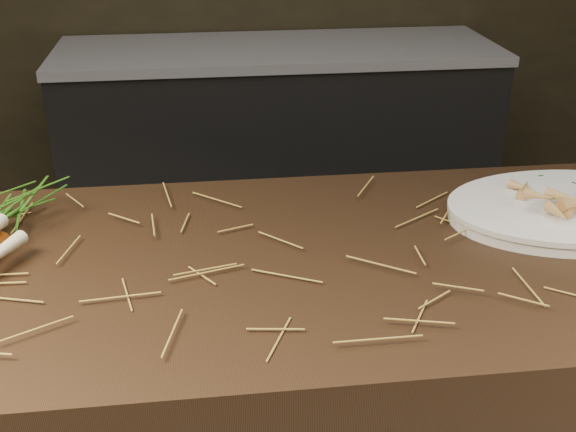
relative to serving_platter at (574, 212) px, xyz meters
name	(u,v)px	position (x,y,z in m)	size (l,w,h in m)	color
back_counter	(278,142)	(-0.37, 1.80, -0.49)	(1.82, 0.62, 0.84)	black
straw_bedding	(226,256)	(-0.67, -0.08, 0.00)	(1.40, 0.60, 0.02)	olive
serving_platter	(574,212)	(0.00, 0.00, 0.00)	(0.49, 0.32, 0.03)	white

